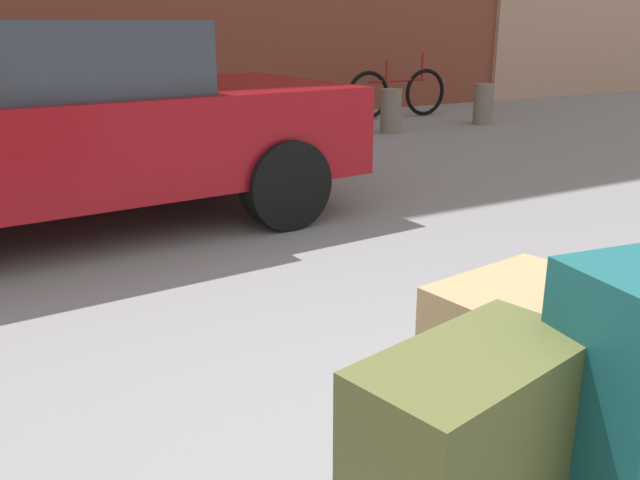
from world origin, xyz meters
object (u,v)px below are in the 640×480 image
(bollard_kerb_mid, at_px, (391,111))
(bicycle_leaning, at_px, (397,93))
(parked_car, at_px, (30,124))
(bollard_kerb_far, at_px, (483,104))
(suitcase_tan_front_right, at_px, (512,409))
(bollard_kerb_near, at_px, (301,118))

(bollard_kerb_mid, bearing_deg, bicycle_leaning, 51.29)
(parked_car, xyz_separation_m, bicycle_leaning, (5.67, 3.69, -0.39))
(parked_car, bearing_deg, bollard_kerb_mid, 27.96)
(parked_car, relative_size, bollard_kerb_far, 7.70)
(parked_car, relative_size, bollard_kerb_mid, 7.70)
(bollard_kerb_far, bearing_deg, parked_car, -158.43)
(bicycle_leaning, distance_m, bollard_kerb_far, 1.36)
(bicycle_leaning, relative_size, bollard_kerb_far, 3.07)
(suitcase_tan_front_right, distance_m, bollard_kerb_far, 8.80)
(bollard_kerb_mid, distance_m, bollard_kerb_far, 1.62)
(bicycle_leaning, height_order, bollard_kerb_mid, bicycle_leaning)
(suitcase_tan_front_right, bearing_deg, bollard_kerb_mid, 48.80)
(parked_car, distance_m, bicycle_leaning, 6.77)
(suitcase_tan_front_right, distance_m, parked_car, 4.05)
(bicycle_leaning, xyz_separation_m, bollard_kerb_far, (0.67, -1.18, -0.09))
(suitcase_tan_front_right, relative_size, parked_car, 0.13)
(bicycle_leaning, relative_size, bollard_kerb_mid, 3.07)
(suitcase_tan_front_right, xyz_separation_m, bollard_kerb_far, (5.89, 6.53, -0.33))
(bollard_kerb_mid, bearing_deg, bollard_kerb_far, 0.00)
(bicycle_leaning, distance_m, bollard_kerb_near, 2.58)
(parked_car, distance_m, bollard_kerb_near, 4.23)
(suitcase_tan_front_right, distance_m, bollard_kerb_mid, 7.81)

